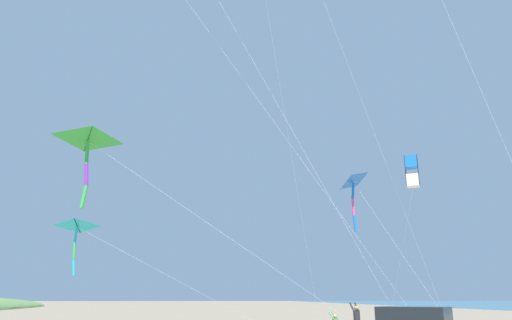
# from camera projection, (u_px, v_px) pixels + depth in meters

# --- Properties ---
(person_adult_flyer) EXTENTS (0.58, 0.66, 1.91)m
(person_adult_flyer) POSITION_uv_depth(u_px,v_px,m) (357.00, 319.00, 27.22)
(person_adult_flyer) COLOR #232328
(person_adult_flyer) RESTS_ON ground_plane
(kite_box_red_high_left) EXTENTS (2.25, 10.13, 7.67)m
(kite_box_red_high_left) POSITION_uv_depth(u_px,v_px,m) (412.00, 172.00, 19.23)
(kite_box_red_high_left) COLOR blue
(kite_box_red_high_left) RESTS_ON ground_plane
(kite_delta_black_fish_shape) EXTENTS (13.76, 5.38, 8.24)m
(kite_delta_black_fish_shape) POSITION_uv_depth(u_px,v_px,m) (88.00, 140.00, 17.83)
(kite_delta_black_fish_shape) COLOR green
(kite_delta_black_fish_shape) RESTS_ON ground_plane
(kite_delta_purple_drifting) EXTENTS (5.24, 3.45, 8.98)m
(kite_delta_purple_drifting) POSITION_uv_depth(u_px,v_px,m) (352.00, 181.00, 26.82)
(kite_delta_purple_drifting) COLOR blue
(kite_delta_purple_drifting) RESTS_ON ground_plane
(kite_delta_rainbow_low_near) EXTENTS (8.34, 12.92, 4.28)m
(kite_delta_rainbow_low_near) POSITION_uv_depth(u_px,v_px,m) (80.00, 228.00, 13.19)
(kite_delta_rainbow_low_near) COLOR #1EB7C6
(kite_delta_rainbow_low_near) RESTS_ON ground_plane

